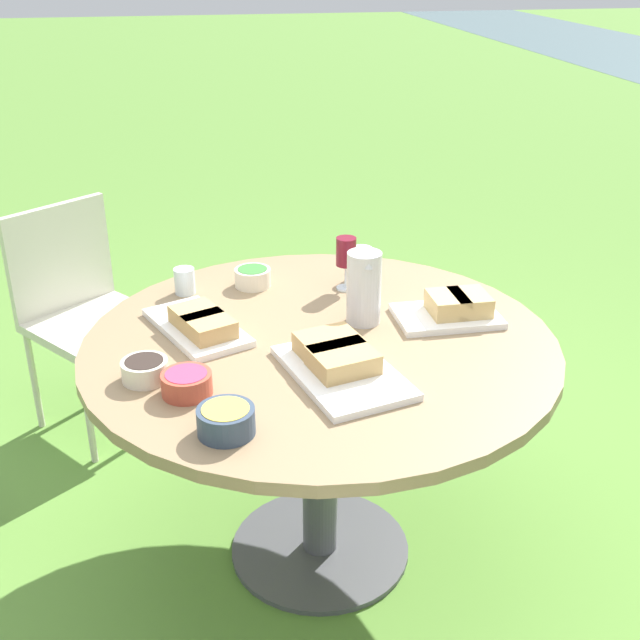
# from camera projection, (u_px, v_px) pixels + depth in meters

# --- Properties ---
(ground_plane) EXTENTS (40.00, 40.00, 0.00)m
(ground_plane) POSITION_uv_depth(u_px,v_px,m) (320.00, 549.00, 2.62)
(ground_plane) COLOR #5B8C38
(dining_table) EXTENTS (1.35, 1.35, 0.77)m
(dining_table) POSITION_uv_depth(u_px,v_px,m) (320.00, 374.00, 2.33)
(dining_table) COLOR #4C4C51
(dining_table) RESTS_ON ground_plane
(chair_near_left) EXTENTS (0.60, 0.61, 0.89)m
(chair_near_left) POSITION_uv_depth(u_px,v_px,m) (81.00, 301.00, 3.12)
(chair_near_left) COLOR beige
(chair_near_left) RESTS_ON ground_plane
(water_pitcher) EXTENTS (0.11, 0.10, 0.22)m
(water_pitcher) POSITION_uv_depth(u_px,v_px,m) (364.00, 288.00, 2.34)
(water_pitcher) COLOR silver
(water_pitcher) RESTS_ON dining_table
(wine_glass) EXTENTS (0.06, 0.06, 0.18)m
(wine_glass) POSITION_uv_depth(u_px,v_px,m) (346.00, 254.00, 2.55)
(wine_glass) COLOR silver
(wine_glass) RESTS_ON dining_table
(platter_bread_main) EXTENTS (0.42, 0.32, 0.07)m
(platter_bread_main) POSITION_uv_depth(u_px,v_px,m) (200.00, 324.00, 2.30)
(platter_bread_main) COLOR white
(platter_bread_main) RESTS_ON dining_table
(platter_charcuterie) EXTENTS (0.45, 0.34, 0.07)m
(platter_charcuterie) POSITION_uv_depth(u_px,v_px,m) (339.00, 362.00, 2.10)
(platter_charcuterie) COLOR white
(platter_charcuterie) RESTS_ON dining_table
(platter_sandwich_side) EXTENTS (0.20, 0.30, 0.08)m
(platter_sandwich_side) POSITION_uv_depth(u_px,v_px,m) (453.00, 309.00, 2.39)
(platter_sandwich_side) COLOR white
(platter_sandwich_side) RESTS_ON dining_table
(bowl_fries) EXTENTS (0.14, 0.14, 0.07)m
(bowl_fries) POSITION_uv_depth(u_px,v_px,m) (226.00, 419.00, 1.83)
(bowl_fries) COLOR #334256
(bowl_fries) RESTS_ON dining_table
(bowl_salad) EXTENTS (0.12, 0.12, 0.06)m
(bowl_salad) POSITION_uv_depth(u_px,v_px,m) (253.00, 276.00, 2.62)
(bowl_salad) COLOR beige
(bowl_salad) RESTS_ON dining_table
(bowl_olives) EXTENTS (0.12, 0.12, 0.06)m
(bowl_olives) POSITION_uv_depth(u_px,v_px,m) (145.00, 369.00, 2.06)
(bowl_olives) COLOR beige
(bowl_olives) RESTS_ON dining_table
(bowl_dip_red) EXTENTS (0.13, 0.13, 0.06)m
(bowl_dip_red) POSITION_uv_depth(u_px,v_px,m) (187.00, 382.00, 2.00)
(bowl_dip_red) COLOR #B74733
(bowl_dip_red) RESTS_ON dining_table
(cup_water_near) EXTENTS (0.07, 0.07, 0.11)m
(cup_water_near) POSITION_uv_depth(u_px,v_px,m) (362.00, 263.00, 2.67)
(cup_water_near) COLOR silver
(cup_water_near) RESTS_ON dining_table
(cup_water_far) EXTENTS (0.07, 0.07, 0.08)m
(cup_water_far) POSITION_uv_depth(u_px,v_px,m) (185.00, 281.00, 2.56)
(cup_water_far) COLOR silver
(cup_water_far) RESTS_ON dining_table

